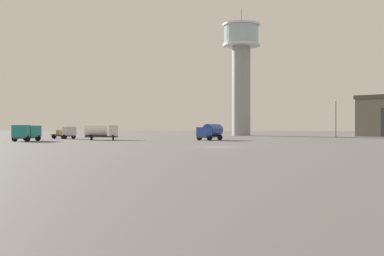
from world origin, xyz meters
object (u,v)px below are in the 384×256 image
object	(u,v)px
truck_fuel_tanker_white	(101,131)
light_post_west	(336,115)
control_tower	(241,64)
truck_flatbed_silver	(66,133)
truck_box_teal	(27,132)
truck_fuel_tanker_blue	(211,131)

from	to	relation	value
truck_fuel_tanker_white	light_post_west	size ratio (longest dim) A/B	0.76
control_tower	truck_flatbed_silver	xyz separation A→B (m)	(-35.94, -37.11, -18.38)
truck_fuel_tanker_white	truck_flatbed_silver	world-z (taller)	truck_fuel_tanker_white
control_tower	light_post_west	xyz separation A→B (m)	(20.91, -22.75, -14.50)
control_tower	truck_fuel_tanker_white	distance (m)	54.49
truck_flatbed_silver	light_post_west	size ratio (longest dim) A/B	0.71
truck_fuel_tanker_white	light_post_west	distance (m)	52.04
control_tower	truck_flatbed_silver	world-z (taller)	control_tower
truck_box_teal	light_post_west	xyz separation A→B (m)	(57.94, 29.99, 3.49)
truck_flatbed_silver	truck_fuel_tanker_blue	bearing A→B (deg)	21.68
truck_flatbed_silver	truck_box_teal	size ratio (longest dim) A/B	0.96
truck_flatbed_silver	truck_box_teal	xyz separation A→B (m)	(-1.09, -15.63, 0.39)
truck_flatbed_silver	light_post_west	world-z (taller)	light_post_west
truck_fuel_tanker_blue	truck_fuel_tanker_white	bearing A→B (deg)	-61.09
truck_fuel_tanker_white	truck_fuel_tanker_blue	bearing A→B (deg)	-11.81
truck_box_teal	truck_fuel_tanker_white	bearing A→B (deg)	130.12
control_tower	truck_fuel_tanker_blue	world-z (taller)	control_tower
control_tower	truck_flatbed_silver	size ratio (longest dim) A/B	5.77
truck_fuel_tanker_white	truck_fuel_tanker_blue	size ratio (longest dim) A/B	1.03
truck_flatbed_silver	light_post_west	bearing A→B (deg)	47.95
light_post_west	truck_box_teal	bearing A→B (deg)	-152.63
truck_fuel_tanker_white	truck_box_teal	distance (m)	13.65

